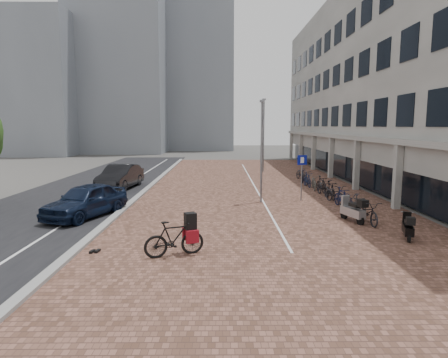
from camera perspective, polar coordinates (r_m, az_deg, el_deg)
ground at (r=16.05m, az=0.19°, el=-7.53°), size 140.00×140.00×0.00m
plaza_brick at (r=27.89m, az=4.01°, el=-0.95°), size 14.50×42.00×0.04m
street_asphalt at (r=29.17m, az=-18.08°, el=-0.94°), size 8.00×50.00×0.03m
curb at (r=28.23m, az=-10.52°, el=-0.83°), size 0.35×42.00×0.14m
lane_line at (r=28.62m, az=-14.26°, el=-0.92°), size 0.12×44.00×0.00m
parking_line at (r=27.90m, az=4.42°, el=-0.89°), size 0.10×30.00×0.00m
office_building at (r=34.37m, az=22.74°, el=14.23°), size 8.40×40.00×15.00m
bg_towers at (r=66.66m, az=-13.27°, el=15.99°), size 33.00×23.00×32.00m
car_navy at (r=19.30m, az=-19.61°, el=-2.98°), size 3.39×4.96×1.57m
car_dark at (r=27.25m, az=-14.97°, el=0.32°), size 2.31×5.14×1.64m
hero_bike at (r=12.90m, az=-7.30°, el=-8.54°), size 2.07×1.25×1.41m
shoes at (r=13.95m, az=-18.44°, el=-10.12°), size 0.43×0.37×0.09m
scooter_front at (r=18.11m, az=18.35°, el=-4.31°), size 0.97×1.73×1.14m
scooter_mid at (r=16.24m, az=25.37°, el=-6.33°), size 0.89×1.49×0.98m
parking_sign at (r=22.26m, az=11.35°, el=1.29°), size 0.54×0.14×2.62m
lamp_near at (r=21.37m, az=5.52°, el=3.84°), size 0.12×0.12×5.56m
lamp_far at (r=35.95m, az=5.82°, el=6.27°), size 0.12×0.12×6.61m
bike_row at (r=24.49m, az=14.38°, el=-1.19°), size 1.15×15.83×1.05m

